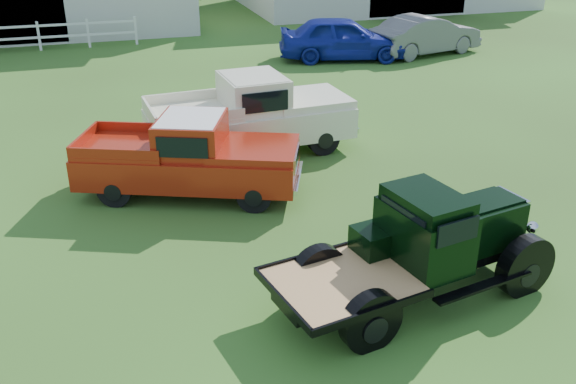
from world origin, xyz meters
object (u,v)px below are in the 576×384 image
object	(u,v)px
misc_car_blue	(343,38)
red_pickup	(188,156)
misc_car_grey	(426,35)
white_pickup	(250,115)
vintage_flatbed	(418,247)

from	to	relation	value
misc_car_blue	red_pickup	bearing A→B (deg)	157.86
red_pickup	misc_car_blue	xyz separation A→B (m)	(7.84, 10.79, -0.04)
misc_car_blue	misc_car_grey	size ratio (longest dim) A/B	1.05
white_pickup	misc_car_blue	xyz separation A→B (m)	(5.94, 8.72, -0.12)
red_pickup	misc_car_grey	bearing A→B (deg)	65.23
white_pickup	misc_car_grey	size ratio (longest dim) A/B	1.11
vintage_flatbed	red_pickup	bearing A→B (deg)	108.36
red_pickup	misc_car_grey	world-z (taller)	red_pickup
white_pickup	misc_car_blue	world-z (taller)	white_pickup
red_pickup	white_pickup	xyz separation A→B (m)	(1.89, 2.06, 0.08)
vintage_flatbed	white_pickup	bearing A→B (deg)	86.76
red_pickup	misc_car_grey	distance (m)	15.66
misc_car_grey	misc_car_blue	bearing A→B (deg)	74.86
white_pickup	misc_car_blue	distance (m)	10.56
red_pickup	white_pickup	distance (m)	2.80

